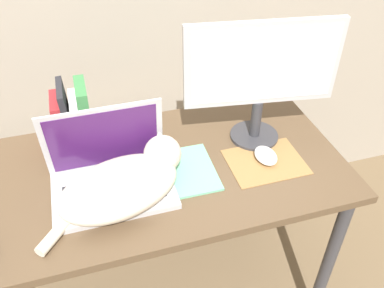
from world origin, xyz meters
The scene contains 9 objects.
desk centered at (0.00, 0.31, 0.65)m, with size 1.32×0.62×0.74m.
laptop centered at (-0.10, 0.27, 0.79)m, with size 0.36×0.24×0.25m.
cat centered at (-0.06, 0.21, 0.80)m, with size 0.44×0.31×0.15m.
external_monitor centered at (0.42, 0.37, 0.99)m, with size 0.49×0.17×0.42m.
mousepad centered at (0.40, 0.24, 0.74)m, with size 0.24×0.19×0.00m.
computer_mouse centered at (0.40, 0.25, 0.76)m, with size 0.07×0.10×0.03m.
book_row centered at (-0.18, 0.50, 0.85)m, with size 0.12×0.15×0.24m.
notepad centered at (0.14, 0.27, 0.74)m, with size 0.19×0.23×0.01m.
webcam centered at (0.03, 0.56, 0.79)m, with size 0.05×0.05×0.08m.
Camera 1 is at (-0.12, -0.65, 1.62)m, focal length 38.00 mm.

